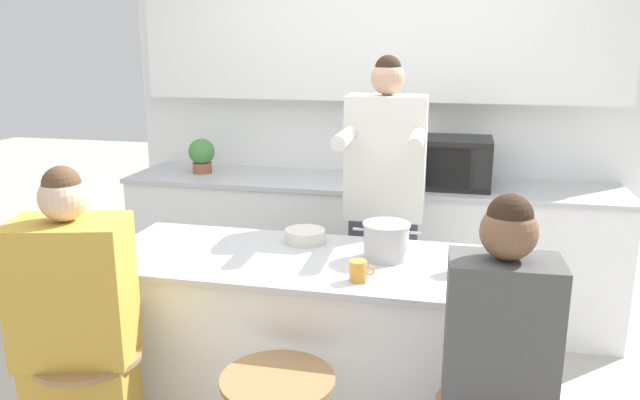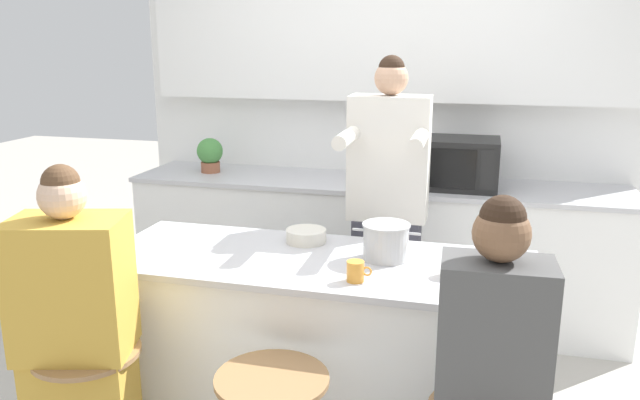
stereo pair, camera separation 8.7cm
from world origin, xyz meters
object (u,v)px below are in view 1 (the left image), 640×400
Objects in this scene: kitchen_island at (316,351)px; banana_bunch at (491,287)px; fruit_bowl at (305,236)px; person_wrapped_blanket at (80,356)px; potted_plant at (202,155)px; person_cooking at (384,228)px; microwave at (452,162)px; coffee_cup_near at (358,271)px; cooking_pot at (386,241)px; coffee_cup_far at (461,262)px.

banana_bunch is at bearing -17.73° from kitchen_island.
fruit_bowl is at bearing 116.18° from kitchen_island.
person_wrapped_blanket reaches higher than potted_plant.
fruit_bowl reaches higher than kitchen_island.
microwave is at bearing 66.67° from person_cooking.
coffee_cup_near is at bearing 177.84° from banana_bunch.
person_wrapped_blanket is 2.17m from potted_plant.
potted_plant reaches higher than fruit_bowl.
person_cooking reaches higher than cooking_pot.
coffee_cup_far is (0.40, -0.66, 0.08)m from person_cooking.
coffee_cup_far is (0.40, 0.18, 0.01)m from coffee_cup_near.
coffee_cup_near is (0.00, -0.85, 0.07)m from person_cooking.
cooking_pot is 0.30m from coffee_cup_near.
fruit_bowl is 0.54m from coffee_cup_near.
coffee_cup_far is (1.41, 0.59, 0.29)m from person_wrapped_blanket.
fruit_bowl is (-0.40, 0.14, -0.05)m from cooking_pot.
microwave reaches higher than potted_plant.
person_wrapped_blanket is at bearing -129.40° from fruit_bowl.
kitchen_island is 7.88× the size of potted_plant.
potted_plant is at bearing 128.47° from kitchen_island.
potted_plant reaches higher than cooking_pot.
potted_plant is (-1.91, 1.71, 0.13)m from banana_bunch.
kitchen_island is 0.79m from person_cooking.
potted_plant is (-1.72, 0.04, -0.03)m from microwave.
kitchen_island is 10.85× the size of banana_bunch.
coffee_cup_far is (0.32, -0.11, -0.03)m from cooking_pot.
microwave is at bearing 61.90° from fruit_bowl.
microwave is 1.72m from potted_plant.
banana_bunch is 1.70m from microwave.
kitchen_island is 18.63× the size of coffee_cup_near.
person_cooking reaches higher than potted_plant.
person_cooking is 15.40× the size of coffee_cup_far.
cooking_pot is 0.63× the size of microwave.
kitchen_island is at bearing 22.68° from person_wrapped_blanket.
cooking_pot is 1.23× the size of potted_plant.
person_cooking is 10.07× the size of banana_bunch.
fruit_bowl is at bearing -118.10° from microwave.
potted_plant is (-1.80, 1.51, 0.11)m from coffee_cup_far.
coffee_cup_far is at bearing -2.99° from kitchen_island.
banana_bunch is at bearing -60.61° from coffee_cup_far.
microwave reaches higher than banana_bunch.
banana_bunch is (0.44, -0.31, -0.05)m from cooking_pot.
kitchen_island is at bearing 136.05° from coffee_cup_near.
kitchen_island is 1.08× the size of person_cooking.
microwave is (1.34, 2.06, 0.43)m from person_wrapped_blanket.
person_wrapped_blanket is 8.00× the size of banana_bunch.
coffee_cup_far is 0.24× the size of microwave.
coffee_cup_far reaches higher than fruit_bowl.
banana_bunch is 2.57m from potted_plant.
person_wrapped_blanket is 1.33m from cooking_pot.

